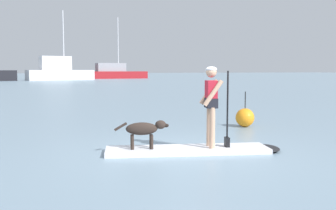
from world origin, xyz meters
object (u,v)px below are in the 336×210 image
paddleboard (198,150)px  marker_buoy (245,118)px  moored_boat_starboard (59,71)px  moored_boat_port (114,73)px  person_paddler (212,101)px  dog (144,130)px

paddleboard → marker_buoy: size_ratio=3.50×
moored_boat_starboard → paddleboard: bearing=-95.1°
moored_boat_port → person_paddler: bearing=-103.9°
marker_buoy → moored_boat_starboard: bearing=87.7°
moored_boat_starboard → marker_buoy: bearing=-92.3°
paddleboard → moored_boat_port: 69.15m
dog → marker_buoy: 4.59m
paddleboard → marker_buoy: marker_buoy is taller
moored_boat_port → marker_buoy: size_ratio=11.92×
moored_boat_starboard → moored_boat_port: (11.72, 8.19, -0.33)m
marker_buoy → paddleboard: bearing=-139.1°
paddleboard → moored_boat_port: size_ratio=0.29×
dog → moored_boat_port: (18.00, 66.70, 0.67)m
moored_boat_port → marker_buoy: (-13.98, -64.49, -0.89)m
dog → moored_boat_starboard: moored_boat_starboard is taller
moored_boat_starboard → person_paddler: bearing=-94.8°
moored_boat_starboard → moored_boat_port: moored_boat_port is taller
paddleboard → dog: 1.21m
person_paddler → marker_buoy: size_ratio=1.58×
paddleboard → moored_boat_port: (16.93, 67.03, 1.12)m
paddleboard → marker_buoy: (2.95, 2.55, 0.23)m
paddleboard → dog: bearing=162.7°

